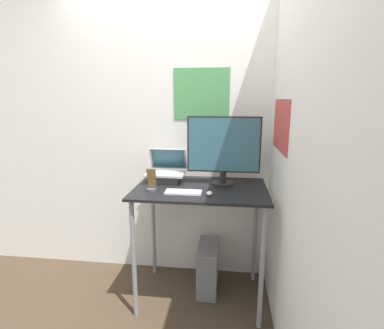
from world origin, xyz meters
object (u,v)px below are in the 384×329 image
computer_tower (208,267)px  laptop (166,173)px  monitor (224,150)px  mouse (209,193)px  cell_phone (152,184)px  keyboard (183,192)px

computer_tower → laptop: bearing=175.2°
laptop → monitor: 0.52m
mouse → computer_tower: (-0.02, 0.29, -0.76)m
monitor → computer_tower: 1.03m
laptop → cell_phone: laptop is taller
mouse → cell_phone: bearing=173.3°
laptop → cell_phone: size_ratio=1.83×
laptop → monitor: monitor is taller
monitor → keyboard: bearing=-138.5°
monitor → computer_tower: bearing=171.1°
monitor → laptop: bearing=174.2°
laptop → mouse: (0.38, -0.32, -0.06)m
mouse → cell_phone: size_ratio=0.37×
laptop → mouse: bearing=-40.2°
keyboard → cell_phone: size_ratio=1.53×
laptop → monitor: size_ratio=0.55×
laptop → monitor: (0.47, -0.05, 0.21)m
monitor → computer_tower: monitor is taller
monitor → mouse: bearing=-107.7°
laptop → computer_tower: bearing=-4.8°
keyboard → mouse: (0.19, -0.03, 0.01)m
keyboard → computer_tower: keyboard is taller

